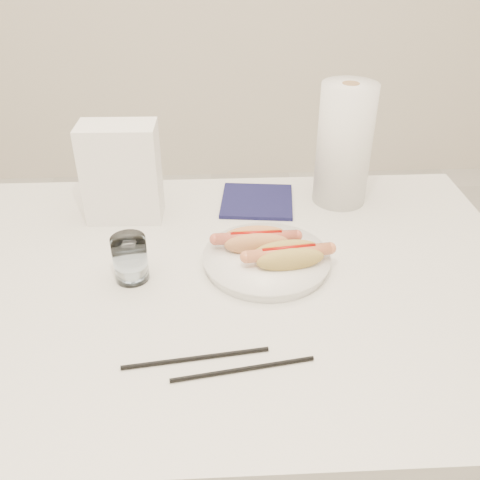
{
  "coord_description": "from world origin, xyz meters",
  "views": [
    {
      "loc": [
        0.03,
        -0.78,
        1.32
      ],
      "look_at": [
        0.07,
        0.01,
        0.82
      ],
      "focal_mm": 39.87,
      "sensor_mm": 36.0,
      "label": 1
    }
  ],
  "objects_px": {
    "table": "(205,302)",
    "paper_towel_roll": "(344,145)",
    "plate": "(266,261)",
    "napkin_box": "(122,173)",
    "water_glass": "(130,259)",
    "hotdog_left": "(256,240)",
    "hotdog_right": "(288,256)"
  },
  "relations": [
    {
      "from": "hotdog_left",
      "to": "paper_towel_roll",
      "type": "height_order",
      "value": "paper_towel_roll"
    },
    {
      "from": "table",
      "to": "napkin_box",
      "type": "xyz_separation_m",
      "value": [
        -0.17,
        0.23,
        0.16
      ]
    },
    {
      "from": "plate",
      "to": "napkin_box",
      "type": "distance_m",
      "value": 0.36
    },
    {
      "from": "table",
      "to": "hotdog_right",
      "type": "relative_size",
      "value": 7.7
    },
    {
      "from": "napkin_box",
      "to": "paper_towel_roll",
      "type": "bearing_deg",
      "value": 7.7
    },
    {
      "from": "hotdog_right",
      "to": "water_glass",
      "type": "bearing_deg",
      "value": 172.85
    },
    {
      "from": "water_glass",
      "to": "paper_towel_roll",
      "type": "height_order",
      "value": "paper_towel_roll"
    },
    {
      "from": "plate",
      "to": "water_glass",
      "type": "bearing_deg",
      "value": -173.42
    },
    {
      "from": "plate",
      "to": "hotdog_right",
      "type": "height_order",
      "value": "hotdog_right"
    },
    {
      "from": "plate",
      "to": "hotdog_right",
      "type": "relative_size",
      "value": 1.46
    },
    {
      "from": "hotdog_left",
      "to": "paper_towel_roll",
      "type": "distance_m",
      "value": 0.32
    },
    {
      "from": "hotdog_left",
      "to": "hotdog_right",
      "type": "height_order",
      "value": "same"
    },
    {
      "from": "napkin_box",
      "to": "water_glass",
      "type": "bearing_deg",
      "value": -79.0
    },
    {
      "from": "hotdog_left",
      "to": "paper_towel_roll",
      "type": "xyz_separation_m",
      "value": [
        0.2,
        0.22,
        0.09
      ]
    },
    {
      "from": "hotdog_right",
      "to": "napkin_box",
      "type": "bearing_deg",
      "value": 137.55
    },
    {
      "from": "water_glass",
      "to": "paper_towel_roll",
      "type": "relative_size",
      "value": 0.32
    },
    {
      "from": "table",
      "to": "plate",
      "type": "bearing_deg",
      "value": 14.44
    },
    {
      "from": "table",
      "to": "plate",
      "type": "relative_size",
      "value": 5.28
    },
    {
      "from": "paper_towel_roll",
      "to": "hotdog_left",
      "type": "bearing_deg",
      "value": -132.63
    },
    {
      "from": "table",
      "to": "napkin_box",
      "type": "relative_size",
      "value": 5.82
    },
    {
      "from": "water_glass",
      "to": "paper_towel_roll",
      "type": "distance_m",
      "value": 0.52
    },
    {
      "from": "plate",
      "to": "hotdog_left",
      "type": "xyz_separation_m",
      "value": [
        -0.02,
        0.03,
        0.03
      ]
    },
    {
      "from": "napkin_box",
      "to": "paper_towel_roll",
      "type": "height_order",
      "value": "paper_towel_roll"
    },
    {
      "from": "table",
      "to": "water_glass",
      "type": "distance_m",
      "value": 0.16
    },
    {
      "from": "hotdog_right",
      "to": "water_glass",
      "type": "height_order",
      "value": "water_glass"
    },
    {
      "from": "plate",
      "to": "water_glass",
      "type": "height_order",
      "value": "water_glass"
    },
    {
      "from": "hotdog_right",
      "to": "napkin_box",
      "type": "height_order",
      "value": "napkin_box"
    },
    {
      "from": "table",
      "to": "paper_towel_roll",
      "type": "relative_size",
      "value": 4.54
    },
    {
      "from": "hotdog_right",
      "to": "paper_towel_roll",
      "type": "relative_size",
      "value": 0.59
    },
    {
      "from": "napkin_box",
      "to": "table",
      "type": "bearing_deg",
      "value": -52.48
    },
    {
      "from": "plate",
      "to": "paper_towel_roll",
      "type": "bearing_deg",
      "value": 53.12
    },
    {
      "from": "paper_towel_roll",
      "to": "table",
      "type": "bearing_deg",
      "value": -137.39
    }
  ]
}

